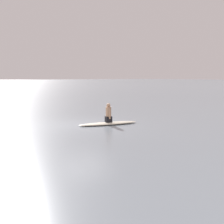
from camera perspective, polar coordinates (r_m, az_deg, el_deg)
ground_plane at (r=15.71m, az=-5.03°, el=-2.42°), size 400.00×400.00×0.00m
surfboard at (r=15.62m, az=-0.68°, el=-2.21°), size 1.51×3.33×0.13m
person_paddler at (r=15.54m, az=-0.68°, el=-0.32°), size 0.44×0.39×1.00m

